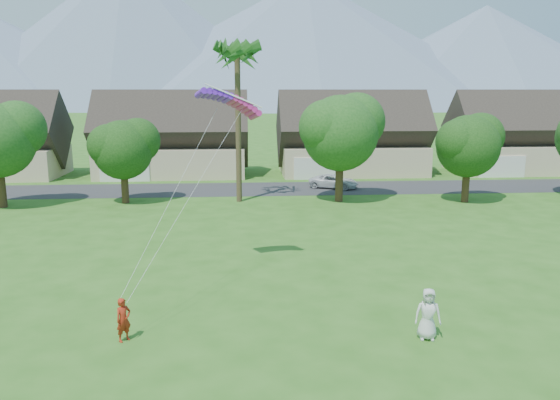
{
  "coord_description": "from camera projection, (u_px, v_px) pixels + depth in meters",
  "views": [
    {
      "loc": [
        -1.71,
        -14.63,
        8.78
      ],
      "look_at": [
        0.0,
        10.0,
        3.8
      ],
      "focal_mm": 35.0,
      "sensor_mm": 36.0,
      "label": 1
    }
  ],
  "objects": [
    {
      "name": "parafoil_kite",
      "position": [
        230.0,
        99.0,
        25.53
      ],
      "size": [
        3.26,
        1.4,
        0.5
      ],
      "rotation": [
        0.0,
        0.0,
        0.29
      ],
      "color": "#6C1CD4",
      "rests_on": "ground"
    },
    {
      "name": "watcher",
      "position": [
        428.0,
        314.0,
        19.45
      ],
      "size": [
        1.01,
        0.74,
        1.89
      ],
      "primitive_type": "imported",
      "rotation": [
        0.0,
        0.0,
        -0.16
      ],
      "color": "silver",
      "rests_on": "ground"
    },
    {
      "name": "street",
      "position": [
        262.0,
        189.0,
        49.4
      ],
      "size": [
        90.0,
        7.0,
        0.01
      ],
      "primitive_type": "cube",
      "color": "#2D2D30",
      "rests_on": "ground"
    },
    {
      "name": "parked_car",
      "position": [
        334.0,
        181.0,
        49.73
      ],
      "size": [
        4.87,
        3.72,
        1.23
      ],
      "primitive_type": "imported",
      "rotation": [
        0.0,
        0.0,
        1.13
      ],
      "color": "silver",
      "rests_on": "ground"
    },
    {
      "name": "houses_row",
      "position": [
        263.0,
        142.0,
        57.55
      ],
      "size": [
        72.75,
        8.19,
        8.86
      ],
      "color": "beige",
      "rests_on": "ground"
    },
    {
      "name": "kite_flyer",
      "position": [
        124.0,
        320.0,
        19.31
      ],
      "size": [
        0.68,
        0.68,
        1.59
      ],
      "primitive_type": "imported",
      "rotation": [
        0.0,
        0.0,
        0.78
      ],
      "color": "#A62612",
      "rests_on": "ground"
    },
    {
      "name": "mountain_ridge",
      "position": [
        266.0,
        48.0,
        265.38
      ],
      "size": [
        540.0,
        240.0,
        70.0
      ],
      "color": "slate",
      "rests_on": "ground"
    },
    {
      "name": "ground",
      "position": [
        303.0,
        392.0,
        16.15
      ],
      "size": [
        500.0,
        500.0,
        0.0
      ],
      "primitive_type": "plane",
      "color": "#2D6019",
      "rests_on": "ground"
    },
    {
      "name": "tree_row",
      "position": [
        249.0,
        141.0,
        42.41
      ],
      "size": [
        62.27,
        6.67,
        8.45
      ],
      "color": "#47301C",
      "rests_on": "ground"
    },
    {
      "name": "fan_palm",
      "position": [
        237.0,
        50.0,
        41.56
      ],
      "size": [
        3.0,
        3.0,
        13.8
      ],
      "color": "#4C3D26",
      "rests_on": "ground"
    }
  ]
}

